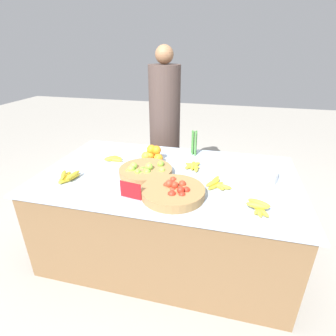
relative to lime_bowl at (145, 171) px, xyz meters
name	(u,v)px	position (x,y,z in m)	size (l,w,h in m)	color
ground_plane	(168,247)	(0.16, 0.05, -0.71)	(12.00, 12.00, 0.00)	#A39E93
market_table	(168,213)	(0.16, 0.05, -0.37)	(1.84, 1.10, 0.68)	brown
lime_bowl	(145,171)	(0.00, 0.00, 0.00)	(0.38, 0.38, 0.10)	olive
tomato_basket	(173,192)	(0.26, -0.24, 0.00)	(0.39, 0.39, 0.10)	olive
orange_pile	(152,154)	(-0.02, 0.26, 0.03)	(0.18, 0.11, 0.13)	orange
metal_bowl	(252,171)	(0.75, 0.16, 0.01)	(0.35, 0.35, 0.08)	silver
price_sign	(131,190)	(0.02, -0.33, 0.03)	(0.14, 0.03, 0.11)	red
veg_bundle	(194,143)	(0.28, 0.48, 0.07)	(0.05, 0.07, 0.21)	#4C8E42
banana_bunch_front_center	(113,159)	(-0.34, 0.18, -0.01)	(0.17, 0.12, 0.03)	yellow
banana_bunch_middle_left	(193,166)	(0.32, 0.20, -0.01)	(0.13, 0.17, 0.03)	yellow
banana_bunch_front_right	(259,207)	(0.77, -0.29, 0.00)	(0.14, 0.14, 0.06)	yellow
banana_bunch_front_left	(69,177)	(-0.49, -0.20, -0.01)	(0.13, 0.20, 0.06)	yellow
banana_bunch_middle_right	(217,184)	(0.52, -0.06, 0.00)	(0.18, 0.17, 0.06)	yellow
vendor_person	(165,132)	(-0.10, 0.95, 0.00)	(0.32, 0.32, 1.55)	#473833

